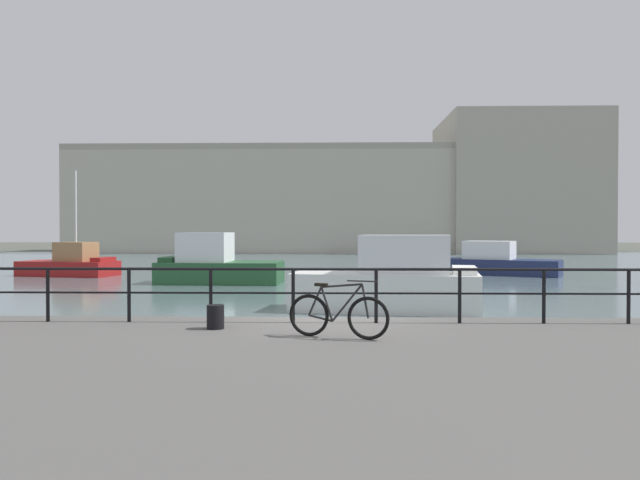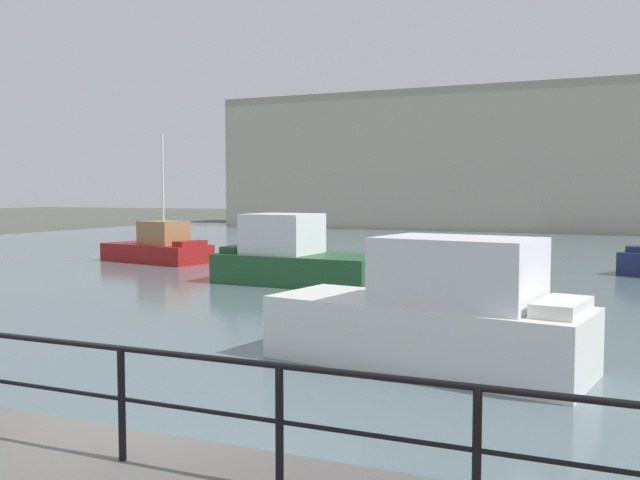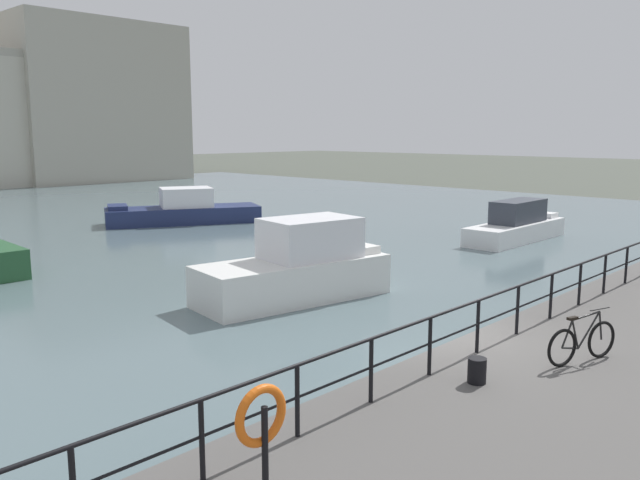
% 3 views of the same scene
% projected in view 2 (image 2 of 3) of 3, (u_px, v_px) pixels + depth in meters
% --- Properties ---
extents(water_basin, '(80.00, 60.00, 0.01)m').
position_uv_depth(water_basin, '(511.00, 258.00, 35.27)').
color(water_basin, slate).
rests_on(water_basin, ground_plane).
extents(moored_harbor_tender, '(6.13, 3.23, 2.52)m').
position_uv_depth(moored_harbor_tender, '(295.00, 258.00, 25.55)').
color(moored_harbor_tender, '#23512D').
rests_on(moored_harbor_tender, water_basin).
extents(moored_white_yacht, '(5.81, 3.39, 6.07)m').
position_uv_depth(moored_white_yacht, '(159.00, 248.00, 33.39)').
color(moored_white_yacht, maroon).
rests_on(moored_white_yacht, water_basin).
extents(moored_cabin_cruiser, '(6.28, 3.18, 2.47)m').
position_uv_depth(moored_cabin_cruiser, '(435.00, 316.00, 13.13)').
color(moored_cabin_cruiser, white).
rests_on(moored_cabin_cruiser, water_basin).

